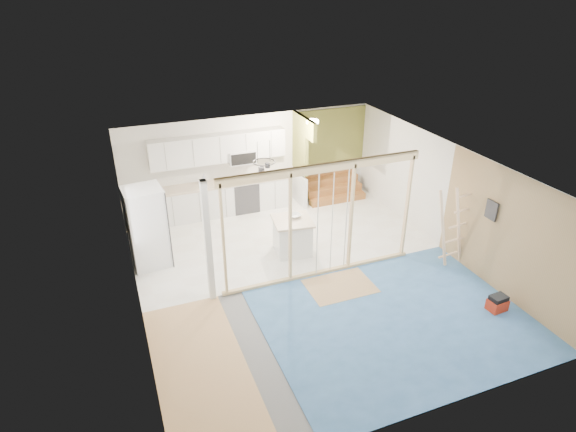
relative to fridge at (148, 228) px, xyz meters
name	(u,v)px	position (x,y,z in m)	size (l,w,h in m)	color
room	(308,224)	(3.07, -1.79, 0.37)	(7.01, 8.01, 2.61)	slate
floor_overlays	(309,274)	(3.14, -1.73, -0.92)	(7.00, 8.00, 0.03)	white
stud_frame	(296,213)	(2.80, -1.79, 0.67)	(4.66, 0.14, 2.60)	tan
base_cabinets	(200,207)	(1.46, 1.57, -0.46)	(4.45, 2.24, 0.93)	silver
upper_cabinets	(221,149)	(2.23, 2.03, 0.89)	(3.60, 0.41, 0.85)	silver
green_partition	(322,168)	(5.11, 1.87, 0.01)	(2.25, 1.51, 2.60)	olive
pot_rack	(264,164)	(2.76, 0.10, 1.06)	(0.52, 0.52, 0.72)	black
sheathing_panel	(512,238)	(6.55, -3.79, 0.37)	(0.02, 4.00, 2.60)	#A08157
electrical_panel	(492,210)	(6.50, -3.19, 0.72)	(0.04, 0.30, 0.40)	#35353A
ceiling_light	(312,122)	(4.47, 1.21, 1.61)	(0.32, 0.32, 0.08)	#FFEABF
fridge	(148,228)	(0.00, 0.00, 0.00)	(0.88, 0.86, 1.86)	white
island	(292,236)	(3.16, -0.69, -0.51)	(0.99, 0.99, 0.86)	white
bowl	(295,216)	(3.27, -0.57, -0.04)	(0.29, 0.29, 0.07)	white
soap_bottle_a	(204,179)	(1.71, 1.97, 0.14)	(0.11, 0.11, 0.29)	#B0B5C4
soap_bottle_b	(277,171)	(3.74, 1.91, 0.10)	(0.09, 0.09, 0.20)	silver
toolbox	(497,304)	(6.07, -4.22, -0.77)	(0.38, 0.29, 0.34)	#A8240F
ladder	(453,227)	(6.23, -2.49, 0.04)	(1.02, 0.11, 1.89)	#E5B98C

